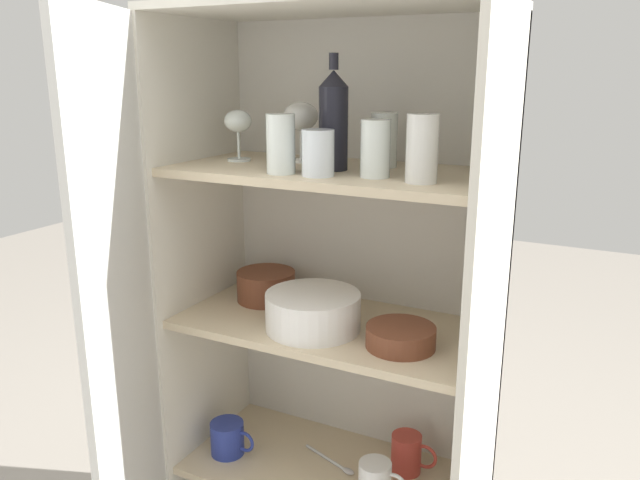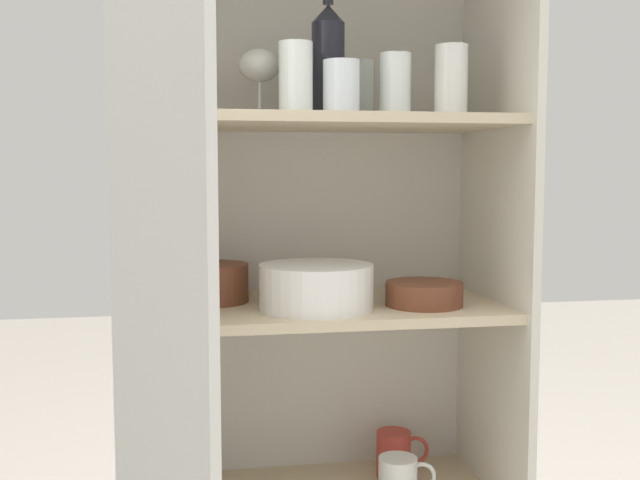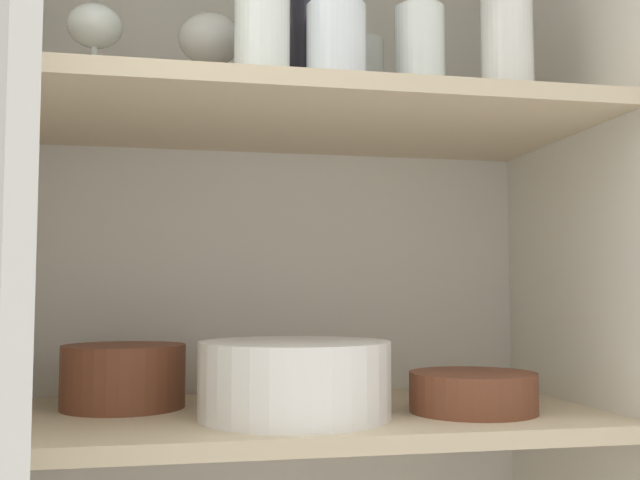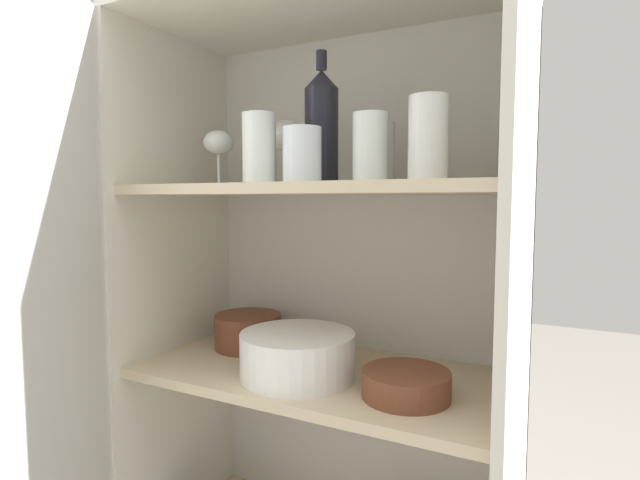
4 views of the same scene
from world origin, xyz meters
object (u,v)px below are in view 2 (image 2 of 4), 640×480
at_px(wine_bottle, 328,60).
at_px(serving_bowl_small, 424,292).
at_px(plate_stack_white, 316,287).
at_px(mixing_bowl_large, 211,281).

xyz_separation_m(wine_bottle, serving_bowl_small, (0.19, -0.04, -0.47)).
bearing_deg(plate_stack_white, wine_bottle, 53.10).
height_order(mixing_bowl_large, serving_bowl_small, mixing_bowl_large).
height_order(wine_bottle, serving_bowl_small, wine_bottle).
bearing_deg(serving_bowl_small, plate_stack_white, 179.63).
bearing_deg(serving_bowl_small, mixing_bowl_large, 164.48).
xyz_separation_m(wine_bottle, mixing_bowl_large, (-0.24, 0.08, -0.45)).
height_order(wine_bottle, mixing_bowl_large, wine_bottle).
height_order(wine_bottle, plate_stack_white, wine_bottle).
bearing_deg(plate_stack_white, mixing_bowl_large, 150.15).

